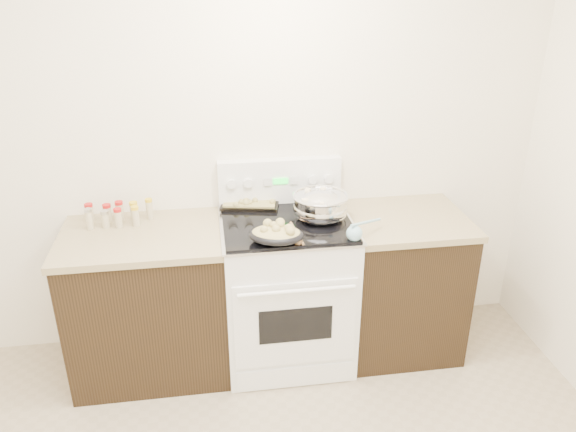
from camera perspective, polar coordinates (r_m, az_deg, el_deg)
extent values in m
cube|color=white|center=(3.42, -6.88, 7.77)|extent=(4.00, 0.05, 2.70)
cube|color=black|center=(3.51, -13.83, -8.78)|extent=(0.90, 0.64, 0.88)
cube|color=brown|center=(3.29, -14.63, -2.05)|extent=(0.93, 0.67, 0.04)
cube|color=black|center=(3.68, 11.26, -6.86)|extent=(0.70, 0.64, 0.88)
cube|color=brown|center=(3.46, 11.87, -0.35)|extent=(0.73, 0.67, 0.04)
cube|color=white|center=(3.50, -0.12, -7.73)|extent=(0.76, 0.66, 0.92)
cube|color=white|center=(3.22, 0.77, -10.96)|extent=(0.70, 0.01, 0.55)
cube|color=black|center=(3.22, 0.79, -11.03)|extent=(0.42, 0.01, 0.22)
cylinder|color=white|center=(3.06, 0.92, -7.64)|extent=(0.65, 0.02, 0.02)
cube|color=white|center=(3.46, 0.73, -16.01)|extent=(0.70, 0.01, 0.14)
cube|color=silver|center=(3.27, -0.13, -0.82)|extent=(0.78, 0.68, 0.01)
cube|color=black|center=(3.27, -0.13, -0.63)|extent=(0.74, 0.64, 0.01)
cube|color=white|center=(3.48, -0.85, 3.60)|extent=(0.76, 0.07, 0.28)
cylinder|color=white|center=(3.41, -5.76, 3.25)|extent=(0.06, 0.02, 0.06)
cylinder|color=white|center=(3.41, -4.08, 3.35)|extent=(0.06, 0.02, 0.06)
cylinder|color=white|center=(3.46, 2.54, 3.71)|extent=(0.06, 0.02, 0.06)
cylinder|color=white|center=(3.48, 4.16, 3.79)|extent=(0.06, 0.02, 0.06)
cube|color=#19E533|center=(3.43, -0.75, 3.56)|extent=(0.09, 0.00, 0.04)
cube|color=silver|center=(3.42, -2.08, 3.48)|extent=(0.05, 0.00, 0.05)
cube|color=silver|center=(3.44, 0.57, 3.63)|extent=(0.05, 0.00, 0.05)
ellipsoid|color=silver|center=(3.29, 3.31, 0.82)|extent=(0.40, 0.40, 0.19)
cylinder|color=silver|center=(3.31, 3.28, -0.10)|extent=(0.18, 0.18, 0.01)
torus|color=silver|center=(3.26, 3.34, 2.07)|extent=(0.33, 0.33, 0.02)
cylinder|color=silver|center=(3.28, 3.32, 1.16)|extent=(0.31, 0.31, 0.11)
cylinder|color=brown|center=(3.26, 3.34, 1.87)|extent=(0.29, 0.29, 0.00)
cube|color=#FEECBC|center=(3.31, 3.03, 2.38)|extent=(0.03, 0.03, 0.02)
cube|color=#FEECBC|center=(3.20, 1.92, 1.59)|extent=(0.02, 0.02, 0.02)
cube|color=#FEECBC|center=(3.36, 3.58, 2.69)|extent=(0.04, 0.04, 0.03)
cube|color=#FEECBC|center=(3.29, 3.21, 2.22)|extent=(0.03, 0.03, 0.02)
cube|color=#FEECBC|center=(3.36, 3.43, 2.72)|extent=(0.03, 0.03, 0.02)
cube|color=#FEECBC|center=(3.19, 1.69, 1.52)|extent=(0.03, 0.03, 0.03)
cube|color=#FEECBC|center=(3.16, 3.48, 1.22)|extent=(0.03, 0.03, 0.02)
cube|color=#FEECBC|center=(3.31, 3.60, 2.31)|extent=(0.03, 0.03, 0.02)
cube|color=#FEECBC|center=(3.25, 3.70, 1.90)|extent=(0.03, 0.03, 0.02)
cube|color=#FEECBC|center=(3.34, 2.02, 2.57)|extent=(0.04, 0.04, 0.03)
ellipsoid|color=black|center=(3.01, -1.21, -1.96)|extent=(0.34, 0.27, 0.08)
ellipsoid|color=tan|center=(3.01, -1.21, -1.75)|extent=(0.31, 0.25, 0.06)
sphere|color=tan|center=(3.02, -0.79, -0.89)|extent=(0.05, 0.05, 0.05)
sphere|color=tan|center=(2.95, 0.24, -1.56)|extent=(0.05, 0.05, 0.05)
sphere|color=tan|center=(3.01, -1.47, -0.92)|extent=(0.04, 0.04, 0.04)
sphere|color=tan|center=(2.98, -1.22, -1.35)|extent=(0.05, 0.05, 0.05)
sphere|color=tan|center=(2.98, 0.11, -1.26)|extent=(0.05, 0.05, 0.05)
sphere|color=tan|center=(3.05, -0.80, -0.67)|extent=(0.05, 0.05, 0.05)
sphere|color=tan|center=(2.98, -2.45, -1.40)|extent=(0.04, 0.04, 0.04)
sphere|color=tan|center=(3.04, -2.08, -0.76)|extent=(0.05, 0.05, 0.05)
cube|color=black|center=(3.50, -3.83, 1.35)|extent=(0.39, 0.31, 0.02)
cube|color=tan|center=(3.49, -3.84, 1.53)|extent=(0.35, 0.27, 0.02)
sphere|color=tan|center=(3.51, -3.62, 1.84)|extent=(0.04, 0.04, 0.04)
sphere|color=tan|center=(3.54, -2.71, 2.16)|extent=(0.04, 0.04, 0.04)
sphere|color=tan|center=(3.45, -4.27, 1.53)|extent=(0.04, 0.04, 0.04)
sphere|color=tan|center=(3.44, -3.91, 1.42)|extent=(0.03, 0.03, 0.03)
sphere|color=tan|center=(3.42, -5.31, 1.14)|extent=(0.04, 0.04, 0.04)
sphere|color=tan|center=(3.44, -4.76, 1.43)|extent=(0.04, 0.04, 0.04)
sphere|color=tan|center=(3.46, -3.37, 1.60)|extent=(0.04, 0.04, 0.04)
sphere|color=tan|center=(3.44, -1.60, 1.47)|extent=(0.04, 0.04, 0.04)
sphere|color=tan|center=(3.42, -4.27, 1.30)|extent=(0.04, 0.04, 0.04)
sphere|color=tan|center=(3.55, -3.27, 2.20)|extent=(0.03, 0.03, 0.03)
cylinder|color=#A3774A|center=(3.11, 0.89, -1.74)|extent=(0.04, 0.28, 0.01)
sphere|color=#A3774A|center=(3.01, 1.05, -2.60)|extent=(0.04, 0.04, 0.04)
sphere|color=#85B5C6|center=(3.07, 6.76, -1.77)|extent=(0.09, 0.09, 0.09)
cylinder|color=#85B5C6|center=(3.14, 7.94, -0.64)|extent=(0.23, 0.20, 0.08)
cylinder|color=#BFB28C|center=(3.50, -19.49, 0.18)|extent=(0.05, 0.05, 0.10)
cylinder|color=#B21414|center=(3.47, -19.62, 1.03)|extent=(0.05, 0.05, 0.02)
cylinder|color=#BFB28C|center=(3.47, -17.84, 0.18)|extent=(0.05, 0.05, 0.09)
cylinder|color=#B21414|center=(3.45, -17.96, 0.99)|extent=(0.05, 0.05, 0.02)
cylinder|color=#BFB28C|center=(3.46, -16.70, 0.37)|extent=(0.04, 0.04, 0.10)
cylinder|color=#B21414|center=(3.44, -16.82, 1.28)|extent=(0.05, 0.05, 0.02)
cylinder|color=#BFB28C|center=(3.44, -15.35, 0.34)|extent=(0.04, 0.04, 0.10)
cylinder|color=gold|center=(3.41, -15.46, 1.24)|extent=(0.05, 0.05, 0.02)
cylinder|color=#BFB28C|center=(3.43, -13.88, 0.56)|extent=(0.04, 0.04, 0.11)
cylinder|color=gold|center=(3.40, -13.99, 1.56)|extent=(0.04, 0.04, 0.02)
cylinder|color=#BFB28C|center=(3.40, -19.53, -0.43)|extent=(0.04, 0.04, 0.11)
cylinder|color=#B2B2B7|center=(3.37, -19.68, 0.55)|extent=(0.04, 0.04, 0.02)
cylinder|color=#BFB28C|center=(3.40, -18.04, -0.43)|extent=(0.05, 0.05, 0.09)
cylinder|color=#B2B2B7|center=(3.38, -18.16, 0.37)|extent=(0.05, 0.05, 0.02)
cylinder|color=#BFB28C|center=(3.37, -16.84, -0.33)|extent=(0.04, 0.04, 0.10)
cylinder|color=#B21414|center=(3.35, -16.96, 0.58)|extent=(0.05, 0.05, 0.02)
cylinder|color=#BFB28C|center=(3.36, -15.20, -0.14)|extent=(0.04, 0.04, 0.10)
cylinder|color=gold|center=(3.34, -15.32, 0.79)|extent=(0.04, 0.04, 0.02)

